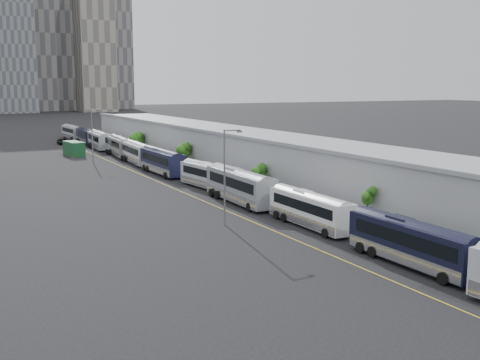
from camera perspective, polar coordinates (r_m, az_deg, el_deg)
sidewalk at (r=80.08m, az=2.86°, el=-1.07°), size 10.00×170.00×0.12m
lane_line at (r=75.47m, az=-4.07°, el=-1.75°), size 0.12×160.00×0.02m
depot at (r=81.60m, az=5.30°, el=1.54°), size 12.45×160.40×7.20m
bus_1 at (r=49.18m, az=15.99°, el=-6.12°), size 2.81×12.57×3.67m
bus_2 at (r=60.44m, az=6.68°, el=-3.08°), size 2.71×12.07×3.52m
bus_3 at (r=72.03m, az=0.00°, el=-0.86°), size 3.17×14.00×4.07m
bus_4 at (r=81.95m, az=-2.95°, el=0.17°), size 3.61×12.29×3.54m
bus_5 at (r=96.09m, az=-7.36°, el=1.53°), size 3.02×13.60×3.97m
bus_6 at (r=109.78m, az=-9.73°, el=2.39°), size 3.41×13.42×3.89m
bus_7 at (r=121.53m, az=-11.31°, el=2.99°), size 3.74×13.63×3.93m
bus_8 at (r=136.01m, az=-13.20°, el=3.55°), size 3.41×13.51×3.91m
bus_9 at (r=150.39m, az=-14.38°, el=3.97°), size 2.99×12.69×3.69m
bus_10 at (r=163.23m, az=-15.62°, el=4.29°), size 3.03×12.51×3.63m
tree_1 at (r=58.88m, az=11.99°, el=-1.71°), size 1.17×1.17×4.02m
tree_2 at (r=76.04m, az=1.76°, el=0.70°), size 1.78×1.78×4.00m
tree_3 at (r=98.11m, az=-5.39°, el=2.85°), size 2.30×2.30×4.77m
tree_4 at (r=120.68m, az=-9.77°, el=3.92°), size 2.78×2.78×5.00m
street_lamp_near at (r=60.28m, az=-1.33°, el=0.87°), size 2.04×0.22×9.69m
street_lamp_far at (r=111.65m, az=-13.76°, el=4.41°), size 2.04×0.22×9.78m
shipping_container at (r=124.90m, az=-15.47°, el=2.89°), size 3.23×6.59×2.84m
suv at (r=149.25m, az=-16.42°, el=3.52°), size 2.57×5.18×1.41m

